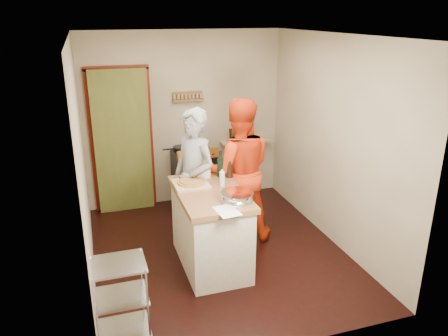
{
  "coord_description": "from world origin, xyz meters",
  "views": [
    {
      "loc": [
        -1.39,
        -4.58,
        2.83
      ],
      "look_at": [
        0.07,
        0.0,
        1.11
      ],
      "focal_mm": 35.0,
      "sensor_mm": 36.0,
      "label": 1
    }
  ],
  "objects_px": {
    "island": "(211,226)",
    "stove": "(194,179)",
    "wire_shelving": "(120,298)",
    "person_red": "(238,171)",
    "person_stripe": "(194,180)"
  },
  "relations": [
    {
      "from": "island",
      "to": "stove",
      "type": "bearing_deg",
      "value": 82.71
    },
    {
      "from": "wire_shelving",
      "to": "person_red",
      "type": "xyz_separation_m",
      "value": [
        1.64,
        1.53,
        0.49
      ]
    },
    {
      "from": "stove",
      "to": "person_stripe",
      "type": "distance_m",
      "value": 1.27
    },
    {
      "from": "island",
      "to": "person_stripe",
      "type": "relative_size",
      "value": 0.75
    },
    {
      "from": "stove",
      "to": "person_stripe",
      "type": "relative_size",
      "value": 0.56
    },
    {
      "from": "person_stripe",
      "to": "wire_shelving",
      "type": "bearing_deg",
      "value": -63.89
    },
    {
      "from": "stove",
      "to": "island",
      "type": "distance_m",
      "value": 1.66
    },
    {
      "from": "wire_shelving",
      "to": "person_stripe",
      "type": "bearing_deg",
      "value": 54.34
    },
    {
      "from": "stove",
      "to": "person_stripe",
      "type": "height_order",
      "value": "person_stripe"
    },
    {
      "from": "wire_shelving",
      "to": "person_stripe",
      "type": "xyz_separation_m",
      "value": [
        1.05,
        1.46,
        0.45
      ]
    },
    {
      "from": "wire_shelving",
      "to": "person_red",
      "type": "bearing_deg",
      "value": 42.9
    },
    {
      "from": "wire_shelving",
      "to": "island",
      "type": "distance_m",
      "value": 1.49
    },
    {
      "from": "stove",
      "to": "wire_shelving",
      "type": "relative_size",
      "value": 1.26
    },
    {
      "from": "island",
      "to": "person_stripe",
      "type": "xyz_separation_m",
      "value": [
        -0.07,
        0.48,
        0.4
      ]
    },
    {
      "from": "stove",
      "to": "person_red",
      "type": "bearing_deg",
      "value": -73.89
    }
  ]
}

